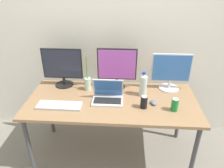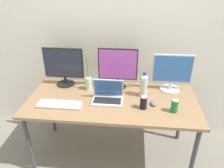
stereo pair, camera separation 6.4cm
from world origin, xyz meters
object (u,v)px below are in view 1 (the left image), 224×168
Objects in this scene: water_bottle at (143,85)px; monitor_left at (62,66)px; monitor_center at (117,67)px; mouse_by_keyboard at (154,102)px; laptop_silver at (108,96)px; keyboard_main at (59,106)px; work_desk at (112,104)px; monitor_right at (171,71)px; soda_can_by_laptop at (144,102)px; soda_can_near_keyboard at (175,105)px; bamboo_vase at (88,83)px.

monitor_left is at bearing 169.42° from water_bottle.
monitor_center is 4.76× the size of mouse_by_keyboard.
laptop_silver reaches higher than keyboard_main.
water_bottle is (0.36, 0.13, 0.07)m from laptop_silver.
work_desk is 0.69m from monitor_left.
monitor_right reaches higher than soda_can_by_laptop.
monitor_center is 3.59× the size of soda_can_near_keyboard.
laptop_silver is at bearing -29.01° from monitor_left.
water_bottle reaches higher than work_desk.
monitor_center is at bearing 150.88° from water_bottle.
soda_can_near_keyboard is (0.56, -0.42, -0.18)m from monitor_center.
soda_can_by_laptop is (0.28, -0.39, -0.18)m from monitor_center.
monitor_center is at bearing 14.16° from bamboo_vase.
mouse_by_keyboard is 0.21m from soda_can_near_keyboard.
soda_can_near_keyboard is (1.10, 0.01, 0.05)m from keyboard_main.
keyboard_main is (-0.46, -0.14, -0.04)m from laptop_silver.
work_desk is 5.60× the size of laptop_silver.
keyboard_main is 3.44× the size of soda_can_near_keyboard.
soda_can_near_keyboard is (0.60, -0.15, 0.12)m from work_desk.
monitor_center reaches higher than mouse_by_keyboard.
work_desk is at bearing 17.96° from keyboard_main.
work_desk is 4.14× the size of monitor_right.
mouse_by_keyboard is at bearing -19.15° from bamboo_vase.
water_bottle is at bearing 19.40° from laptop_silver.
laptop_silver is 2.45× the size of soda_can_by_laptop.
soda_can_by_laptop is (-0.00, -0.24, -0.06)m from water_bottle.
soda_can_by_laptop is at bearing 174.49° from soda_can_near_keyboard.
soda_can_by_laptop is at bearing 2.81° from keyboard_main.
monitor_left is 1.18m from monitor_right.
soda_can_near_keyboard is (0.64, -0.14, 0.01)m from laptop_silver.
monitor_right reaches higher than mouse_by_keyboard.
soda_can_by_laptop is (0.81, 0.04, 0.05)m from keyboard_main.
bamboo_vase reaches higher than work_desk.
work_desk is at bearing -97.48° from monitor_center.
monitor_center reaches higher than laptop_silver.
monitor_left is 1.06× the size of monitor_right.
monitor_center is 1.47× the size of laptop_silver.
soda_can_by_laptop reaches higher than mouse_by_keyboard.
work_desk is at bearing 158.38° from soda_can_by_laptop.
monitor_left is at bearing 155.49° from soda_can_by_laptop.
monitor_right is at bearing 52.54° from mouse_by_keyboard.
monitor_right reaches higher than work_desk.
monitor_right is at bearing 21.53° from keyboard_main.
soda_can_by_laptop is at bearing -54.73° from monitor_center.
bamboo_vase is (-0.89, -0.08, -0.13)m from monitor_right.
monitor_left reaches higher than water_bottle.
keyboard_main is at bearing -122.61° from bamboo_vase.
work_desk is 0.41m from monitor_center.
monitor_left is 1.64× the size of water_bottle.
soda_can_by_laptop is at bearing -17.23° from laptop_silver.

